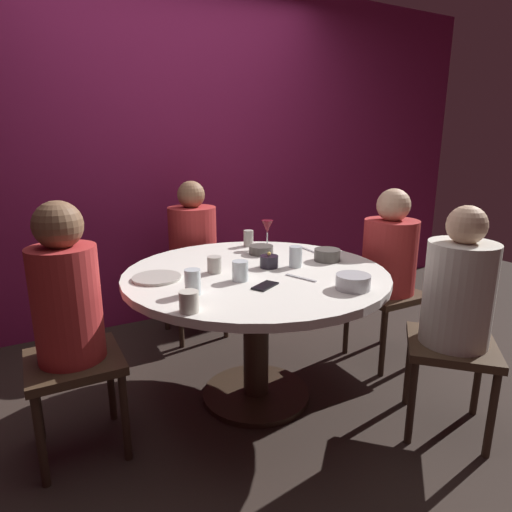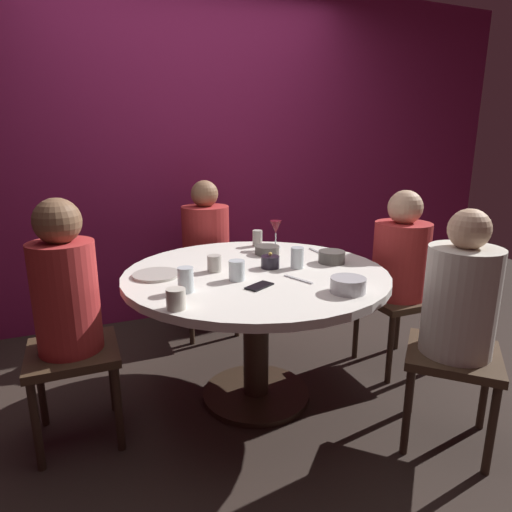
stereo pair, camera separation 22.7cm
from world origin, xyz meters
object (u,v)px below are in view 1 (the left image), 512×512
Objects in this scene: bowl_serving_large at (353,282)px; cup_beside_wine at (296,257)px; seated_diner_right at (389,256)px; cup_by_right_diner at (189,302)px; wine_glass at (267,228)px; cup_near_candle at (240,271)px; seated_diner_front_right at (458,297)px; candle_holder at (269,261)px; bowl_small_white at (261,250)px; dining_table at (256,297)px; cup_far_edge at (193,282)px; seated_diner_left at (67,304)px; cell_phone at (265,286)px; seated_diner_back at (193,242)px; cup_by_left_diner at (248,238)px; cup_center_front at (214,265)px; dinner_plate at (157,278)px; bowl_salad_center at (327,255)px.

bowl_serving_large is 1.42× the size of cup_beside_wine.
seated_diner_right reaches higher than cup_by_right_diner.
cup_near_candle is at bearing -130.62° from wine_glass.
seated_diner_front_right reaches higher than candle_holder.
bowl_small_white is 0.33m from cup_beside_wine.
cup_far_edge is at bearing -155.99° from dining_table.
seated_diner_left is at bearing 138.31° from cup_by_right_diner.
candle_holder is at bearing 117.87° from cell_phone.
seated_diner_front_right reaches higher than seated_diner_right.
cell_phone is 0.34m from cup_far_edge.
cup_far_edge is (-0.42, -1.14, 0.09)m from seated_diner_back.
cup_by_right_diner is (-0.73, -0.89, -0.01)m from cup_by_left_diner.
bowl_small_white is at bearing -21.31° from seated_diner_right.
bowl_serving_large is (-0.70, -0.47, 0.08)m from seated_diner_right.
seated_diner_back is 13.25× the size of cup_center_front.
seated_diner_left is 1.15m from cup_beside_wine.
seated_diner_left is (-0.92, 0.00, 0.13)m from dining_table.
cup_far_edge reaches higher than bowl_small_white.
seated_diner_back is at bearing 82.13° from cup_near_candle.
candle_holder is 0.88× the size of cup_beside_wine.
seated_diner_front_right is 9.83× the size of cup_far_edge.
candle_holder is 0.27m from cup_near_candle.
dining_table is at bearing 0.00° from seated_diner_back.
seated_diner_front_right reaches higher than dinner_plate.
bowl_salad_center is at bearing 11.03° from cup_far_edge.
dinner_plate is 0.48m from cup_by_right_diner.
cup_center_front is at bearing -133.96° from cup_by_left_diner.
dining_table is 12.20× the size of cup_beside_wine.
cup_by_right_diner is at bearing -135.68° from wine_glass.
bowl_salad_center is at bearing 20.44° from cup_by_right_diner.
cell_phone is at bearing -117.20° from bowl_small_white.
dinner_plate is at bearing -158.76° from wine_glass.
bowl_small_white is at bearing 123.89° from cell_phone.
dining_table is 9.48× the size of bowl_small_white.
bowl_small_white is 0.22m from cup_by_left_diner.
dinner_plate is 0.74m from cup_beside_wine.
cup_by_left_diner reaches higher than cell_phone.
cell_phone is at bearing -123.22° from candle_holder.
seated_diner_right is 11.39× the size of cup_near_candle.
dining_table is at bearing -126.23° from wine_glass.
cell_phone is 0.38m from cup_beside_wine.
seated_diner_back is at bearing 76.87° from cup_center_front.
seated_diner_left reaches higher than bowl_small_white.
dining_table is 0.20m from candle_holder.
cup_center_front is at bearing -145.84° from wine_glass.
seated_diner_left reaches higher than bowl_serving_large.
dinner_plate is at bearing -159.36° from cell_phone.
seated_diner_back is at bearing 100.19° from bowl_serving_large.
cup_near_candle is (-0.60, -0.09, 0.02)m from bowl_salad_center.
cup_by_left_diner reaches higher than candle_holder.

